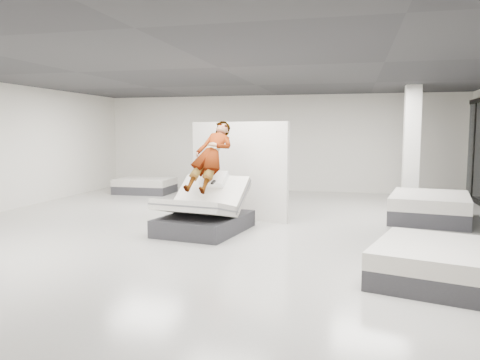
{
  "coord_description": "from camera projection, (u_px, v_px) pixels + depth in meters",
  "views": [
    {
      "loc": [
        2.52,
        -8.64,
        2.01
      ],
      "look_at": [
        0.25,
        0.69,
        1.0
      ],
      "focal_mm": 35.0,
      "sensor_mm": 36.0,
      "label": 1
    }
  ],
  "objects": [
    {
      "name": "remote",
      "position": [
        213.0,
        182.0,
        9.13
      ],
      "size": [
        0.07,
        0.15,
        0.08
      ],
      "primitive_type": "cube",
      "rotation": [
        0.35,
        0.0,
        -0.16
      ],
      "color": "black",
      "rests_on": "person"
    },
    {
      "name": "person",
      "position": [
        211.0,
        168.0,
        9.51
      ],
      "size": [
        0.92,
        1.73,
        1.55
      ],
      "primitive_type": "imported",
      "rotation": [
        0.83,
        0.0,
        -0.16
      ],
      "color": "slate",
      "rests_on": "hero_bed"
    },
    {
      "name": "hero_bed",
      "position": [
        204.0,
        214.0,
        9.31
      ],
      "size": [
        1.72,
        2.11,
        1.19
      ],
      "color": "#313135",
      "rests_on": "floor"
    },
    {
      "name": "flat_bed_right_far",
      "position": [
        430.0,
        207.0,
        10.52
      ],
      "size": [
        1.96,
        2.41,
        0.6
      ],
      "color": "#313135",
      "rests_on": "floor"
    },
    {
      "name": "flat_bed_left_far",
      "position": [
        145.0,
        186.0,
        15.15
      ],
      "size": [
        1.77,
        1.34,
        0.48
      ],
      "color": "#313135",
      "rests_on": "floor"
    },
    {
      "name": "room",
      "position": [
        219.0,
        152.0,
        8.98
      ],
      "size": [
        14.0,
        14.04,
        3.2
      ],
      "color": "#B7B4AD",
      "rests_on": "ground"
    },
    {
      "name": "divider_panel",
      "position": [
        239.0,
        171.0,
        10.64
      ],
      "size": [
        2.38,
        0.75,
        2.22
      ],
      "primitive_type": "cube",
      "rotation": [
        0.0,
        0.0,
        -0.27
      ],
      "color": "silver",
      "rests_on": "floor"
    },
    {
      "name": "flat_bed_right_near",
      "position": [
        430.0,
        262.0,
        6.3
      ],
      "size": [
        1.81,
        2.12,
        0.5
      ],
      "color": "#313135",
      "rests_on": "floor"
    },
    {
      "name": "column",
      "position": [
        411.0,
        146.0,
        12.39
      ],
      "size": [
        0.4,
        0.4,
        3.2
      ],
      "primitive_type": "cube",
      "color": "white",
      "rests_on": "floor"
    }
  ]
}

